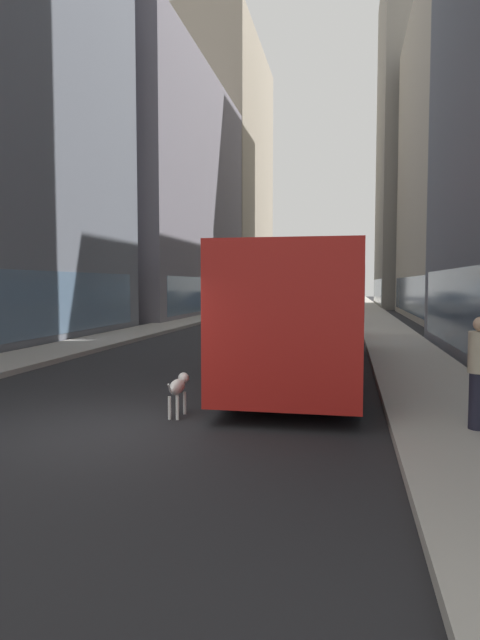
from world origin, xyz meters
TOP-DOWN VIEW (x-y plane):
  - ground_plane at (0.00, 35.00)m, footprint 120.00×120.00m
  - sidewalk_left at (-5.70, 35.00)m, footprint 2.40×110.00m
  - sidewalk_right at (5.70, 35.00)m, footprint 2.40×110.00m
  - building_left_mid at (-11.90, 32.49)m, footprint 11.02×23.51m
  - building_left_far at (-11.90, 55.79)m, footprint 10.92×21.82m
  - building_right_mid at (11.90, 29.71)m, footprint 8.07×22.14m
  - building_right_far at (11.90, 49.52)m, footprint 10.18×15.46m
  - transit_bus at (2.80, 6.31)m, footprint 2.78×11.53m
  - car_silver_sedan at (1.20, 44.90)m, footprint 1.85×4.79m
  - car_blue_hatchback at (-2.80, 41.70)m, footprint 1.79×4.34m
  - car_white_van at (2.80, 33.00)m, footprint 1.77×4.56m
  - car_red_coupe at (2.80, 15.55)m, footprint 1.92×4.56m
  - dalmatian_dog at (0.92, 1.22)m, footprint 0.22×0.96m
  - pedestrian_with_handbag at (5.78, 0.75)m, footprint 0.45×0.34m

SIDE VIEW (x-z plane):
  - ground_plane at x=0.00m, z-range 0.00..0.00m
  - sidewalk_left at x=-5.70m, z-range 0.00..0.15m
  - sidewalk_right at x=5.70m, z-range 0.00..0.15m
  - dalmatian_dog at x=0.92m, z-range 0.15..0.87m
  - car_blue_hatchback at x=-2.80m, z-range 0.01..1.63m
  - car_white_van at x=2.80m, z-range 0.01..1.63m
  - car_red_coupe at x=2.80m, z-range 0.02..1.64m
  - car_silver_sedan at x=1.20m, z-range 0.02..1.64m
  - pedestrian_with_handbag at x=5.78m, z-range 0.17..1.86m
  - transit_bus at x=2.80m, z-range 0.25..3.30m
  - building_left_mid at x=-11.90m, z-range -0.01..18.43m
  - building_right_mid at x=11.90m, z-range -0.01..21.31m
  - building_left_far at x=-11.90m, z-range -0.01..30.18m
  - building_right_far at x=11.90m, z-range -0.01..32.98m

